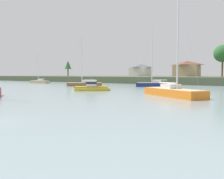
# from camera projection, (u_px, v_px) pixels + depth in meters

# --- Properties ---
(far_shore_bank) EXTENTS (233.24, 55.76, 2.17)m
(far_shore_bank) POSITION_uv_depth(u_px,v_px,m) (209.00, 79.00, 82.64)
(far_shore_bank) COLOR #4C563D
(far_shore_bank) RESTS_ON ground
(cruiser_yellow) EXTENTS (6.51, 5.75, 3.66)m
(cruiser_yellow) POSITION_uv_depth(u_px,v_px,m) (95.00, 88.00, 39.89)
(cruiser_yellow) COLOR gold
(cruiser_yellow) RESTS_ON ground
(sailboat_wood) EXTENTS (8.54, 6.48, 13.23)m
(sailboat_wood) POSITION_uv_depth(u_px,v_px,m) (85.00, 85.00, 55.88)
(sailboat_wood) COLOR brown
(sailboat_wood) RESTS_ON ground
(sailboat_orange) EXTENTS (9.66, 7.81, 14.47)m
(sailboat_orange) POSITION_uv_depth(u_px,v_px,m) (173.00, 94.00, 29.38)
(sailboat_orange) COLOR orange
(sailboat_orange) RESTS_ON ground
(sailboat_navy) EXTENTS (9.00, 5.46, 14.22)m
(sailboat_navy) POSITION_uv_depth(u_px,v_px,m) (155.00, 86.00, 52.42)
(sailboat_navy) COLOR navy
(sailboat_navy) RESTS_ON ground
(sailboat_sand) EXTENTS (7.33, 2.45, 10.53)m
(sailboat_sand) POSITION_uv_depth(u_px,v_px,m) (40.00, 83.00, 72.95)
(sailboat_sand) COLOR tan
(sailboat_sand) RESTS_ON ground
(shore_tree_inland_b) EXTENTS (3.77, 3.77, 8.45)m
(shore_tree_inland_b) POSITION_uv_depth(u_px,v_px,m) (68.00, 65.00, 122.35)
(shore_tree_inland_b) COLOR brown
(shore_tree_inland_b) RESTS_ON far_shore_bank
(shore_tree_left) EXTENTS (5.40, 5.40, 9.93)m
(shore_tree_left) POSITION_uv_depth(u_px,v_px,m) (223.00, 54.00, 67.99)
(shore_tree_left) COLOR brown
(shore_tree_left) RESTS_ON far_shore_bank
(cottage_behind_trees) EXTENTS (8.60, 10.06, 5.67)m
(cottage_behind_trees) POSITION_uv_depth(u_px,v_px,m) (141.00, 70.00, 104.08)
(cottage_behind_trees) COLOR silver
(cottage_behind_trees) RESTS_ON far_shore_bank
(cottage_hillside) EXTENTS (9.73, 9.14, 6.07)m
(cottage_hillside) POSITION_uv_depth(u_px,v_px,m) (187.00, 68.00, 87.13)
(cottage_hillside) COLOR tan
(cottage_hillside) RESTS_ON far_shore_bank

